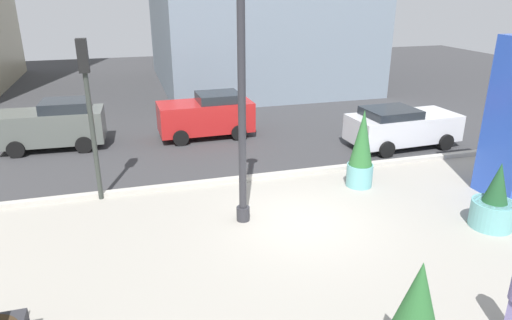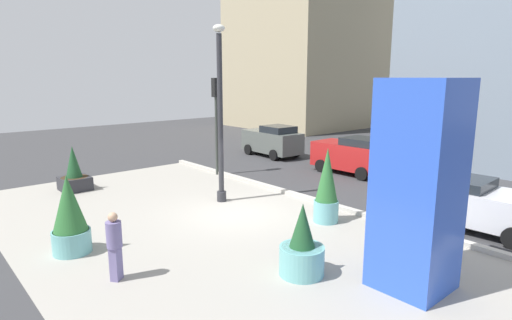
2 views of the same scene
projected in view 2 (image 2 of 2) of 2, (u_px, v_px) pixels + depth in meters
ground_plane at (312, 193)px, 17.37m from camera, size 60.00×60.00×0.00m
plaza_pavement at (188, 227)px, 13.51m from camera, size 18.00×10.00×0.02m
curb_strip at (297, 195)px, 16.79m from camera, size 18.00×0.24×0.16m
lamp_post at (220, 119)px, 15.62m from camera, size 0.44×0.44×6.62m
art_pillar_blue at (418, 187)px, 9.22m from camera, size 1.56×1.56×4.75m
potted_plant_mid_plaza at (74, 174)px, 17.71m from camera, size 1.16×1.16×1.92m
potted_plant_near_right at (327, 188)px, 13.74m from camera, size 0.83×0.83×2.51m
potted_plant_by_pillar at (302, 249)px, 10.12m from camera, size 1.10×1.10×1.82m
potted_plant_curbside at (70, 217)px, 11.31m from camera, size 1.02×1.02×2.20m
traffic_light_corner at (216, 110)px, 20.04m from camera, size 0.28×0.42×4.71m
car_far_lane at (273, 141)px, 25.33m from camera, size 3.97×2.10×1.89m
car_curb_west at (475, 203)px, 13.23m from camera, size 4.42×2.26×1.59m
car_passing_lane at (353, 155)px, 20.74m from camera, size 3.94×2.07×1.85m
pedestrian_by_curb at (115, 243)px, 9.79m from camera, size 0.50×0.50×1.69m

